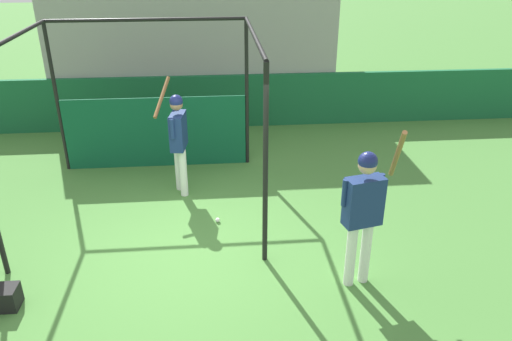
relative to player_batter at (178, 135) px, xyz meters
name	(u,v)px	position (x,y,z in m)	size (l,w,h in m)	color
ground_plane	(191,252)	(0.20, -1.88, -1.07)	(60.00, 60.00, 0.00)	#477F38
outfield_wall	(196,102)	(0.20, 3.25, -0.46)	(24.00, 0.12, 1.22)	#196038
bleacher_section	(195,39)	(0.20, 5.31, 0.57)	(6.50, 4.00, 3.30)	#9E9E99
batting_cage	(151,117)	(-0.49, 0.58, 0.13)	(3.53, 3.37, 2.80)	black
player_batter	(178,135)	(0.00, 0.00, 0.00)	(0.54, 0.97, 1.90)	white
player_waiting	(364,206)	(2.37, -2.74, 0.06)	(0.75, 0.58, 2.16)	white
baseball	(218,220)	(0.60, -1.09, -1.03)	(0.07, 0.07, 0.07)	white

